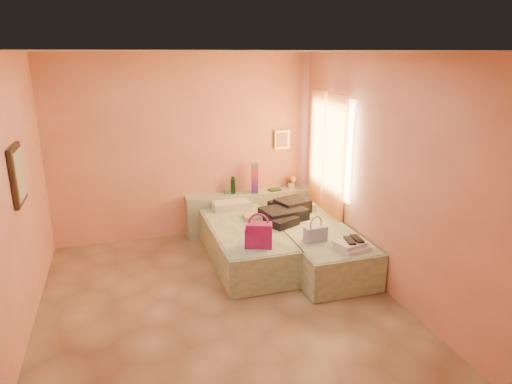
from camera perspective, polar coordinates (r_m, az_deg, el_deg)
ground at (r=5.44m, az=-4.54°, el=-13.81°), size 4.50×4.50×0.00m
room_walls at (r=5.37m, az=-4.17°, el=6.27°), size 4.02×4.51×2.81m
headboard_ledge at (r=7.37m, az=-0.78°, el=-2.46°), size 2.05×0.30×0.65m
bed_left at (r=6.37m, az=-1.37°, el=-6.44°), size 0.91×2.00×0.50m
bed_right at (r=6.34m, az=7.45°, el=-6.71°), size 0.91×2.00×0.50m
water_bottle at (r=7.19m, az=-2.89°, el=0.82°), size 0.09×0.09×0.26m
rainbow_box at (r=7.18m, az=-0.17°, el=1.73°), size 0.13×0.13×0.48m
small_dish at (r=7.24m, az=-3.57°, el=-0.02°), size 0.16×0.16×0.03m
green_book at (r=7.36m, az=2.33°, el=0.29°), size 0.20×0.16×0.03m
flower_vase at (r=7.48m, az=4.44°, el=1.39°), size 0.24×0.24×0.25m
magenta_handbag at (r=5.59m, az=0.33°, el=-5.38°), size 0.37×0.29×0.31m
khaki_garment at (r=6.57m, az=-0.12°, el=-3.07°), size 0.34×0.28×0.05m
clothes_pile at (r=6.55m, az=3.92°, el=-2.49°), size 0.84×0.84×0.20m
blue_handbag at (r=5.83m, az=7.45°, el=-5.20°), size 0.31×0.16×0.19m
towel_stack at (r=5.67m, az=11.92°, el=-6.58°), size 0.40×0.36×0.10m
sandal_pair at (r=5.68m, az=12.13°, el=-5.87°), size 0.22×0.27×0.02m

